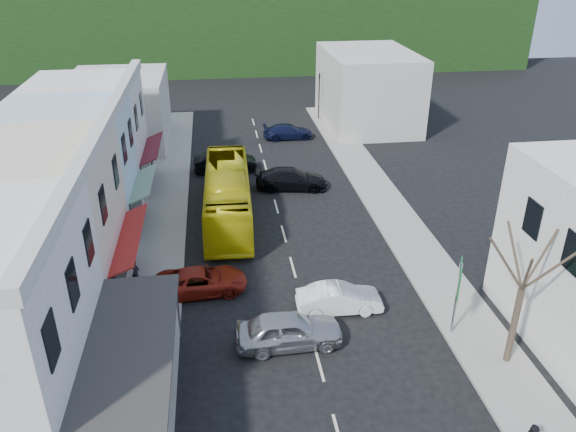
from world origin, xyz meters
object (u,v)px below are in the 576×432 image
(car_red, at_px, (201,280))
(traffic_signal, at_px, (319,97))
(street_tree, at_px, (522,289))
(pedestrian_left, at_px, (136,273))
(car_white, at_px, (339,299))
(car_silver, at_px, (289,332))
(direction_sign, at_px, (456,300))
(bus, at_px, (228,197))

(car_red, bearing_deg, traffic_signal, -25.24)
(traffic_signal, bearing_deg, street_tree, 104.53)
(car_red, height_order, pedestrian_left, pedestrian_left)
(car_red, bearing_deg, pedestrian_left, 74.13)
(car_white, bearing_deg, street_tree, -125.30)
(car_white, height_order, pedestrian_left, pedestrian_left)
(car_silver, height_order, traffic_signal, traffic_signal)
(car_silver, relative_size, car_red, 0.96)
(car_silver, xyz_separation_m, direction_sign, (7.52, -0.27, 1.20))
(car_white, distance_m, traffic_signal, 32.60)
(pedestrian_left, bearing_deg, street_tree, -113.18)
(car_white, bearing_deg, car_silver, 129.97)
(bus, height_order, traffic_signal, traffic_signal)
(car_silver, bearing_deg, direction_sign, -93.61)
(car_red, relative_size, pedestrian_left, 2.71)
(pedestrian_left, xyz_separation_m, direction_sign, (14.73, -5.78, 0.90))
(car_silver, height_order, pedestrian_left, pedestrian_left)
(car_white, height_order, direction_sign, direction_sign)
(bus, xyz_separation_m, street_tree, (11.29, -15.62, 2.21))
(car_white, bearing_deg, car_red, 70.06)
(street_tree, xyz_separation_m, traffic_signal, (-1.40, 36.85, -1.41))
(car_silver, distance_m, direction_sign, 7.62)
(bus, distance_m, traffic_signal, 23.43)
(car_white, xyz_separation_m, car_red, (-6.66, 2.56, 0.00))
(car_silver, xyz_separation_m, car_red, (-3.88, 4.80, 0.00))
(car_silver, bearing_deg, street_tree, -106.44)
(car_red, distance_m, pedestrian_left, 3.42)
(bus, distance_m, car_white, 12.05)
(bus, height_order, pedestrian_left, bus)
(street_tree, bearing_deg, direction_sign, 126.60)
(car_silver, distance_m, street_tree, 9.92)
(car_red, bearing_deg, direction_sign, -117.83)
(pedestrian_left, relative_size, street_tree, 0.23)
(car_silver, xyz_separation_m, car_white, (2.78, 2.24, 0.00))
(direction_sign, relative_size, street_tree, 0.51)
(bus, bearing_deg, pedestrian_left, -121.50)
(bus, bearing_deg, car_silver, -78.91)
(car_red, distance_m, street_tree, 15.18)
(car_red, relative_size, traffic_signal, 0.98)
(car_silver, xyz_separation_m, traffic_signal, (7.72, 34.43, 1.65))
(bus, relative_size, direction_sign, 3.05)
(car_red, distance_m, traffic_signal, 31.86)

